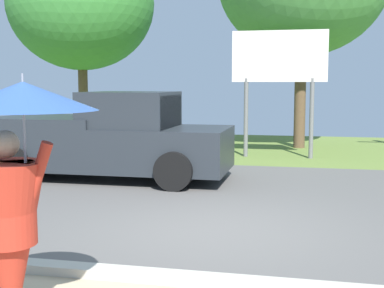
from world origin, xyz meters
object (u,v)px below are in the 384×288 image
(monk_pedestrian, at_px, (13,200))
(pickup_truck, at_px, (110,139))
(roadside_billboard, at_px, (279,65))
(tree_left_far, at_px, (81,4))

(monk_pedestrian, relative_size, pickup_truck, 0.41)
(roadside_billboard, height_order, tree_left_far, tree_left_far)
(roadside_billboard, bearing_deg, monk_pedestrian, -97.27)
(pickup_truck, distance_m, tree_left_far, 10.09)
(pickup_truck, xyz_separation_m, tree_left_far, (-4.24, 8.15, 4.17))
(pickup_truck, relative_size, roadside_billboard, 1.49)
(tree_left_far, bearing_deg, pickup_truck, -62.49)
(monk_pedestrian, bearing_deg, tree_left_far, 125.20)
(monk_pedestrian, bearing_deg, pickup_truck, 118.43)
(monk_pedestrian, height_order, pickup_truck, monk_pedestrian)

